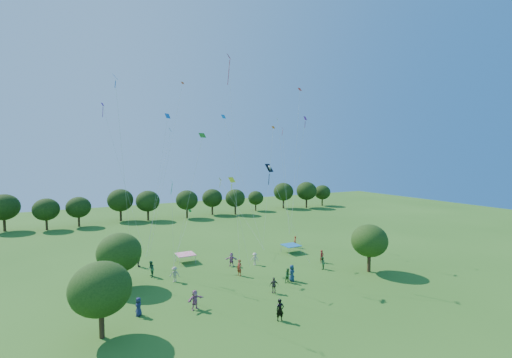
# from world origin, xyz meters

# --- Properties ---
(ground) EXTENTS (160.00, 160.00, 0.00)m
(ground) POSITION_xyz_m (0.00, 0.00, 0.00)
(ground) COLOR #366A1F
(near_tree_west) EXTENTS (4.43, 4.43, 5.70)m
(near_tree_west) POSITION_xyz_m (-15.48, 9.10, 3.70)
(near_tree_west) COLOR #422B19
(near_tree_west) RESTS_ON ground
(near_tree_north) EXTENTS (4.40, 4.40, 5.63)m
(near_tree_north) POSITION_xyz_m (-13.17, 18.83, 3.64)
(near_tree_north) COLOR #422B19
(near_tree_north) RESTS_ON ground
(near_tree_east) EXTENTS (4.15, 4.15, 5.54)m
(near_tree_east) POSITION_xyz_m (12.94, 10.43, 3.66)
(near_tree_east) COLOR #422B19
(near_tree_east) RESTS_ON ground
(treeline) EXTENTS (88.01, 8.77, 6.77)m
(treeline) POSITION_xyz_m (-1.73, 55.43, 4.09)
(treeline) COLOR #422B19
(treeline) RESTS_ON ground
(tent_red_stripe) EXTENTS (2.20, 2.20, 1.10)m
(tent_red_stripe) POSITION_xyz_m (-4.89, 23.81, 1.04)
(tent_red_stripe) COLOR #E31A48
(tent_red_stripe) RESTS_ON ground
(tent_blue) EXTENTS (2.20, 2.20, 1.10)m
(tent_blue) POSITION_xyz_m (9.36, 21.27, 1.04)
(tent_blue) COLOR #175D97
(tent_blue) RESTS_ON ground
(man_in_black) EXTENTS (0.76, 0.58, 1.80)m
(man_in_black) POSITION_xyz_m (-2.46, 5.16, 0.90)
(man_in_black) COLOR black
(man_in_black) RESTS_ON ground
(crowd_person_0) EXTENTS (0.67, 0.96, 1.76)m
(crowd_person_0) POSITION_xyz_m (3.37, 12.16, 0.88)
(crowd_person_0) COLOR navy
(crowd_person_0) RESTS_ON ground
(crowd_person_1) EXTENTS (0.65, 0.79, 1.83)m
(crowd_person_1) POSITION_xyz_m (-0.93, 16.25, 0.92)
(crowd_person_1) COLOR maroon
(crowd_person_1) RESTS_ON ground
(crowd_person_2) EXTENTS (0.77, 0.42, 1.55)m
(crowd_person_2) POSITION_xyz_m (2.77, 11.95, 0.77)
(crowd_person_2) COLOR #2B5F29
(crowd_person_2) RESTS_ON ground
(crowd_person_3) EXTENTS (1.03, 1.00, 1.52)m
(crowd_person_3) POSITION_xyz_m (2.39, 18.86, 0.76)
(crowd_person_3) COLOR beige
(crowd_person_3) RESTS_ON ground
(crowd_person_4) EXTENTS (0.49, 1.03, 1.75)m
(crowd_person_4) POSITION_xyz_m (-10.42, 24.75, 0.87)
(crowd_person_4) COLOR #423D35
(crowd_person_4) RESTS_ON ground
(crowd_person_5) EXTENTS (1.58, 1.29, 1.64)m
(crowd_person_5) POSITION_xyz_m (-0.34, 19.79, 0.82)
(crowd_person_5) COLOR #A4608D
(crowd_person_5) RESTS_ON ground
(crowd_person_6) EXTENTS (0.69, 0.88, 1.58)m
(crowd_person_6) POSITION_xyz_m (-13.08, 22.11, 0.79)
(crowd_person_6) COLOR navy
(crowd_person_6) RESTS_ON ground
(crowd_person_7) EXTENTS (0.60, 0.73, 1.67)m
(crowd_person_7) POSITION_xyz_m (11.36, 23.21, 0.84)
(crowd_person_7) COLOR #9C2F1C
(crowd_person_7) RESTS_ON ground
(crowd_person_8) EXTENTS (0.52, 0.90, 1.79)m
(crowd_person_8) POSITION_xyz_m (-9.78, 20.49, 0.90)
(crowd_person_8) COLOR #2A623E
(crowd_person_8) RESTS_ON ground
(crowd_person_9) EXTENTS (1.18, 0.96, 1.65)m
(crowd_person_9) POSITION_xyz_m (-7.82, 17.79, 0.83)
(crowd_person_9) COLOR #A49A83
(crowd_person_9) RESTS_ON ground
(crowd_person_10) EXTENTS (0.98, 0.59, 1.57)m
(crowd_person_10) POSITION_xyz_m (0.01, 10.25, 0.78)
(crowd_person_10) COLOR #473F38
(crowd_person_10) RESTS_ON ground
(crowd_person_11) EXTENTS (1.72, 0.99, 1.73)m
(crowd_person_11) POSITION_xyz_m (-7.95, 10.41, 0.87)
(crowd_person_11) COLOR #A45F84
(crowd_person_11) RESTS_ON ground
(crowd_person_12) EXTENTS (0.77, 0.87, 1.56)m
(crowd_person_12) POSITION_xyz_m (-12.50, 11.47, 0.78)
(crowd_person_12) COLOR #1A224D
(crowd_person_12) RESTS_ON ground
(crowd_person_13) EXTENTS (0.65, 0.47, 1.59)m
(crowd_person_13) POSITION_xyz_m (10.31, 15.73, 0.80)
(crowd_person_13) COLOR maroon
(crowd_person_13) RESTS_ON ground
(crowd_person_14) EXTENTS (0.79, 0.81, 1.49)m
(crowd_person_14) POSITION_xyz_m (8.71, 13.65, 0.74)
(crowd_person_14) COLOR #255830
(crowd_person_14) RESTS_ON ground
(pirate_kite) EXTENTS (5.20, 1.82, 11.29)m
(pirate_kite) POSITION_xyz_m (1.68, 13.85, 11.88)
(pirate_kite) COLOR black
(red_high_kite) EXTENTS (2.32, 7.60, 24.67)m
(red_high_kite) POSITION_xyz_m (-0.09, 20.33, 20.60)
(red_high_kite) COLOR red
(small_kite_0) EXTENTS (0.58, 2.82, 16.74)m
(small_kite_0) POSITION_xyz_m (12.11, 27.49, 13.71)
(small_kite_0) COLOR red
(small_kite_1) EXTENTS (0.64, 1.82, 22.15)m
(small_kite_1) POSITION_xyz_m (12.60, 24.63, 17.49)
(small_kite_1) COLOR red
(small_kite_2) EXTENTS (2.56, 0.62, 9.92)m
(small_kite_2) POSITION_xyz_m (-2.21, 14.74, 9.72)
(small_kite_2) COLOR yellow
(small_kite_3) EXTENTS (3.23, 3.46, 5.69)m
(small_kite_3) POSITION_xyz_m (-5.35, 21.52, 5.60)
(small_kite_3) COLOR #177916
(small_kite_4) EXTENTS (3.42, 1.42, 17.36)m
(small_kite_4) POSITION_xyz_m (-7.16, 24.64, 15.11)
(small_kite_4) COLOR blue
(small_kite_5) EXTENTS (4.10, 5.27, 18.74)m
(small_kite_5) POSITION_xyz_m (-12.58, 27.79, 14.76)
(small_kite_5) COLOR purple
(small_kite_6) EXTENTS (1.98, 1.23, 17.84)m
(small_kite_6) POSITION_xyz_m (10.97, 26.34, 13.03)
(small_kite_6) COLOR silver
(small_kite_7) EXTENTS (3.34, 6.41, 17.84)m
(small_kite_7) POSITION_xyz_m (2.06, 24.98, 15.06)
(small_kite_7) COLOR #0D7DC5
(small_kite_8) EXTENTS (2.13, 0.73, 16.07)m
(small_kite_8) POSITION_xyz_m (5.74, 20.89, 12.48)
(small_kite_8) COLOR orange
(small_kite_9) EXTENTS (5.55, 3.34, 21.92)m
(small_kite_9) POSITION_xyz_m (-5.89, 26.06, 15.25)
(small_kite_9) COLOR #FF4E0D
(small_kite_10) EXTENTS (2.45, 10.10, 8.88)m
(small_kite_10) POSITION_xyz_m (2.69, 27.95, 8.18)
(small_kite_10) COLOR yellow
(small_kite_11) EXTENTS (2.86, 3.04, 14.48)m
(small_kite_11) POSITION_xyz_m (-5.68, 16.30, 13.01)
(small_kite_11) COLOR #237E17
(small_kite_12) EXTENTS (1.90, 3.84, 19.75)m
(small_kite_12) POSITION_xyz_m (-12.92, 17.87, 16.27)
(small_kite_12) COLOR blue
(small_kite_13) EXTENTS (1.64, 6.10, 17.49)m
(small_kite_13) POSITION_xyz_m (11.13, 21.50, 14.75)
(small_kite_13) COLOR #8B177A
(small_kite_14) EXTENTS (4.26, 3.50, 15.82)m
(small_kite_14) POSITION_xyz_m (-6.53, 26.61, 13.52)
(small_kite_14) COLOR silver
(small_kite_15) EXTENTS (0.41, 0.89, 9.62)m
(small_kite_15) POSITION_xyz_m (-7.77, 18.57, 8.64)
(small_kite_15) COLOR #0BA786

